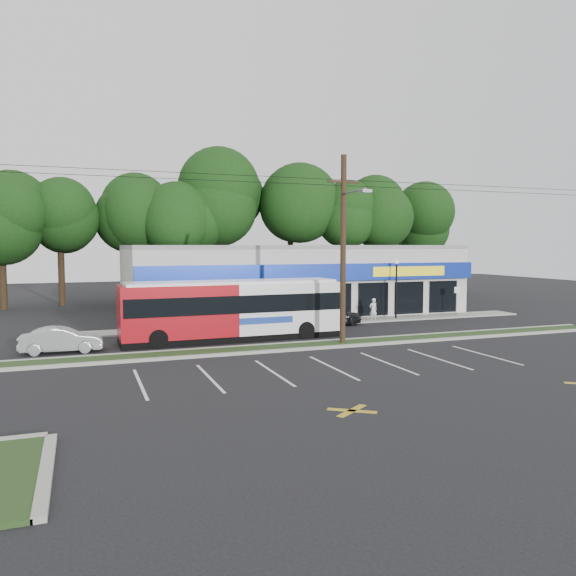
{
  "coord_description": "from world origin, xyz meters",
  "views": [
    {
      "loc": [
        -10.03,
        -25.78,
        5.29
      ],
      "look_at": [
        1.38,
        5.0,
        2.78
      ],
      "focal_mm": 35.0,
      "sensor_mm": 36.0,
      "label": 1
    }
  ],
  "objects_px": {
    "car_silver": "(61,340)",
    "pedestrian_b": "(292,318)",
    "sign_post": "(457,296)",
    "car_dark": "(329,315)",
    "utility_pole": "(341,243)",
    "metrobus": "(233,309)",
    "pedestrian_a": "(373,310)",
    "lamp_post": "(396,282)"
  },
  "relations": [
    {
      "from": "car_silver",
      "to": "pedestrian_b",
      "type": "distance_m",
      "value": 13.2
    },
    {
      "from": "sign_post",
      "to": "pedestrian_b",
      "type": "distance_m",
      "value": 14.25
    },
    {
      "from": "car_dark",
      "to": "utility_pole",
      "type": "bearing_deg",
      "value": 157.66
    },
    {
      "from": "car_dark",
      "to": "pedestrian_b",
      "type": "height_order",
      "value": "pedestrian_b"
    },
    {
      "from": "car_dark",
      "to": "pedestrian_b",
      "type": "relative_size",
      "value": 2.42
    },
    {
      "from": "utility_pole",
      "to": "sign_post",
      "type": "relative_size",
      "value": 22.47
    },
    {
      "from": "utility_pole",
      "to": "metrobus",
      "type": "height_order",
      "value": "utility_pole"
    },
    {
      "from": "car_dark",
      "to": "pedestrian_a",
      "type": "height_order",
      "value": "pedestrian_a"
    },
    {
      "from": "utility_pole",
      "to": "lamp_post",
      "type": "bearing_deg",
      "value": 43.95
    },
    {
      "from": "sign_post",
      "to": "car_silver",
      "type": "relative_size",
      "value": 0.57
    },
    {
      "from": "car_dark",
      "to": "pedestrian_b",
      "type": "xyz_separation_m",
      "value": [
        -3.29,
        -1.68,
        0.16
      ]
    },
    {
      "from": "utility_pole",
      "to": "car_dark",
      "type": "relative_size",
      "value": 11.76
    },
    {
      "from": "car_silver",
      "to": "sign_post",
      "type": "bearing_deg",
      "value": -77.71
    },
    {
      "from": "pedestrian_b",
      "to": "lamp_post",
      "type": "bearing_deg",
      "value": -129.25
    },
    {
      "from": "utility_pole",
      "to": "pedestrian_a",
      "type": "xyz_separation_m",
      "value": [
        6.17,
        7.57,
        -4.6
      ]
    },
    {
      "from": "metrobus",
      "to": "pedestrian_a",
      "type": "distance_m",
      "value": 11.82
    },
    {
      "from": "lamp_post",
      "to": "car_silver",
      "type": "relative_size",
      "value": 1.1
    },
    {
      "from": "lamp_post",
      "to": "sign_post",
      "type": "bearing_deg",
      "value": -2.58
    },
    {
      "from": "metrobus",
      "to": "pedestrian_a",
      "type": "bearing_deg",
      "value": 18.74
    },
    {
      "from": "car_silver",
      "to": "pedestrian_a",
      "type": "bearing_deg",
      "value": -74.48
    },
    {
      "from": "car_dark",
      "to": "pedestrian_b",
      "type": "distance_m",
      "value": 3.69
    },
    {
      "from": "lamp_post",
      "to": "sign_post",
      "type": "relative_size",
      "value": 1.91
    },
    {
      "from": "lamp_post",
      "to": "car_silver",
      "type": "distance_m",
      "value": 22.67
    },
    {
      "from": "utility_pole",
      "to": "pedestrian_b",
      "type": "relative_size",
      "value": 28.43
    },
    {
      "from": "car_dark",
      "to": "car_silver",
      "type": "bearing_deg",
      "value": 101.22
    },
    {
      "from": "pedestrian_a",
      "to": "pedestrian_b",
      "type": "distance_m",
      "value": 7.43
    },
    {
      "from": "metrobus",
      "to": "utility_pole",
      "type": "bearing_deg",
      "value": -37.12
    },
    {
      "from": "car_silver",
      "to": "pedestrian_a",
      "type": "distance_m",
      "value": 20.57
    },
    {
      "from": "pedestrian_a",
      "to": "car_silver",
      "type": "bearing_deg",
      "value": 10.64
    },
    {
      "from": "car_dark",
      "to": "pedestrian_a",
      "type": "bearing_deg",
      "value": -79.84
    },
    {
      "from": "car_dark",
      "to": "car_silver",
      "type": "relative_size",
      "value": 1.1
    },
    {
      "from": "utility_pole",
      "to": "pedestrian_a",
      "type": "distance_m",
      "value": 10.8
    },
    {
      "from": "car_silver",
      "to": "pedestrian_a",
      "type": "xyz_separation_m",
      "value": [
        20.01,
        4.76,
        0.17
      ]
    },
    {
      "from": "utility_pole",
      "to": "car_silver",
      "type": "height_order",
      "value": "utility_pole"
    },
    {
      "from": "metrobus",
      "to": "sign_post",
      "type": "bearing_deg",
      "value": 11.59
    },
    {
      "from": "metrobus",
      "to": "pedestrian_b",
      "type": "height_order",
      "value": "metrobus"
    },
    {
      "from": "lamp_post",
      "to": "utility_pole",
      "type": "bearing_deg",
      "value": -136.05
    },
    {
      "from": "lamp_post",
      "to": "pedestrian_a",
      "type": "distance_m",
      "value": 2.75
    },
    {
      "from": "utility_pole",
      "to": "lamp_post",
      "type": "relative_size",
      "value": 11.76
    },
    {
      "from": "utility_pole",
      "to": "sign_post",
      "type": "distance_m",
      "value": 15.71
    },
    {
      "from": "car_silver",
      "to": "pedestrian_b",
      "type": "xyz_separation_m",
      "value": [
        13.01,
        2.26,
        0.24
      ]
    },
    {
      "from": "pedestrian_a",
      "to": "utility_pole",
      "type": "bearing_deg",
      "value": 48.1
    }
  ]
}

